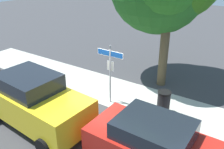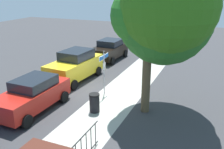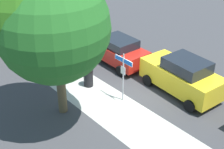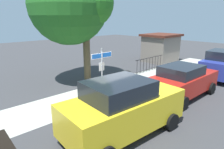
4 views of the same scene
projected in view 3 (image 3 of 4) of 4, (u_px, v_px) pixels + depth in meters
name	position (u px, v px, depth m)	size (l,w,h in m)	color
ground_plane	(130.00, 98.00, 16.63)	(60.00, 60.00, 0.00)	#38383A
sidewalk_strip	(87.00, 91.00, 17.22)	(24.00, 2.60, 0.00)	#AAAA9E
street_sign	(123.00, 69.00, 15.59)	(1.23, 0.07, 2.65)	#9EA0A5
shade_tree	(48.00, 19.00, 12.64)	(5.23, 4.92, 7.56)	brown
car_yellow	(182.00, 76.00, 16.62)	(4.61, 2.37, 2.03)	yellow
car_red	(117.00, 50.00, 19.69)	(4.41, 2.12, 1.71)	#B21E15
car_blue	(72.00, 25.00, 23.10)	(4.26, 2.14, 1.95)	#283693
iron_fence	(29.00, 58.00, 19.42)	(3.41, 0.04, 1.07)	black
trash_bin	(88.00, 78.00, 17.46)	(0.55, 0.55, 0.98)	black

